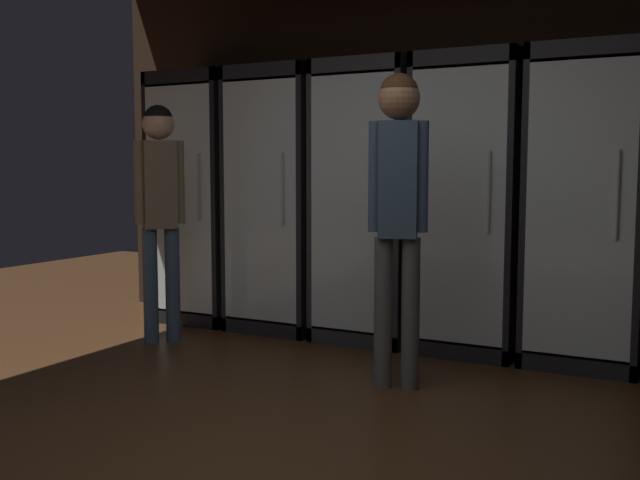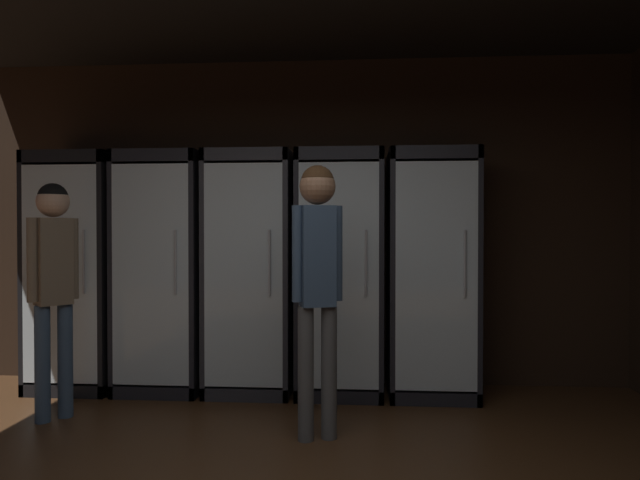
# 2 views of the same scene
# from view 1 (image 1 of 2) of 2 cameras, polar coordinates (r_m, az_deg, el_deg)

# --- Properties ---
(wall_back) EXTENTS (6.00, 0.06, 2.80)m
(wall_back) POSITION_cam_1_polar(r_m,az_deg,el_deg) (5.40, 10.86, 7.35)
(wall_back) COLOR black
(wall_back) RESTS_ON ground
(cooler_far_left) EXTENTS (0.69, 0.65, 1.96)m
(cooler_far_left) POSITION_cam_1_polar(r_m,az_deg,el_deg) (6.05, -8.72, 2.99)
(cooler_far_left) COLOR black
(cooler_far_left) RESTS_ON ground
(cooler_left) EXTENTS (0.69, 0.65, 1.96)m
(cooler_left) POSITION_cam_1_polar(r_m,az_deg,el_deg) (5.64, -2.74, 2.84)
(cooler_left) COLOR black
(cooler_left) RESTS_ON ground
(cooler_center) EXTENTS (0.69, 0.65, 1.96)m
(cooler_center) POSITION_cam_1_polar(r_m,az_deg,el_deg) (5.30, 4.07, 2.71)
(cooler_center) COLOR #2B2B30
(cooler_center) RESTS_ON ground
(cooler_right) EXTENTS (0.69, 0.65, 1.96)m
(cooler_right) POSITION_cam_1_polar(r_m,az_deg,el_deg) (5.05, 11.67, 2.35)
(cooler_right) COLOR black
(cooler_right) RESTS_ON ground
(cooler_far_right) EXTENTS (0.69, 0.65, 1.96)m
(cooler_far_right) POSITION_cam_1_polar(r_m,az_deg,el_deg) (4.90, 19.90, 2.10)
(cooler_far_right) COLOR black
(cooler_far_right) RESTS_ON ground
(shopper_near) EXTENTS (0.31, 0.23, 1.73)m
(shopper_near) POSITION_cam_1_polar(r_m,az_deg,el_deg) (4.07, 6.01, 3.95)
(shopper_near) COLOR #4C4C4C
(shopper_near) RESTS_ON ground
(shopper_far) EXTENTS (0.26, 0.28, 1.65)m
(shopper_far) POSITION_cam_1_polar(r_m,az_deg,el_deg) (5.25, -12.20, 3.48)
(shopper_far) COLOR #384C66
(shopper_far) RESTS_ON ground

